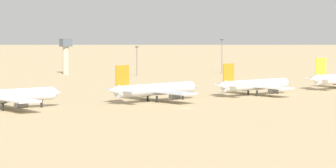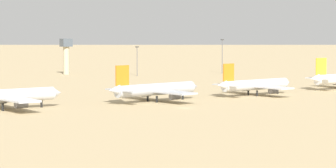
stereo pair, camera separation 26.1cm
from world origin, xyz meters
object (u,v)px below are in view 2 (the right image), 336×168
(parked_jet_navy_1, at_px, (3,96))
(light_pole_mid, at_px, (137,59))
(light_pole_west, at_px, (222,54))
(control_tower, at_px, (66,53))
(parked_jet_orange_2, at_px, (155,89))
(parked_jet_orange_3, at_px, (255,85))

(parked_jet_navy_1, height_order, light_pole_mid, light_pole_mid)
(light_pole_west, distance_m, light_pole_mid, 49.01)
(parked_jet_navy_1, distance_m, light_pole_mid, 159.01)
(control_tower, height_order, light_pole_mid, control_tower)
(parked_jet_orange_2, bearing_deg, parked_jet_orange_3, -8.38)
(parked_jet_orange_2, distance_m, light_pole_west, 154.99)
(parked_jet_orange_3, bearing_deg, parked_jet_orange_2, 174.43)
(control_tower, distance_m, light_pole_west, 81.86)
(parked_jet_navy_1, distance_m, parked_jet_orange_3, 94.25)
(parked_jet_navy_1, height_order, parked_jet_orange_3, parked_jet_navy_1)
(control_tower, relative_size, light_pole_mid, 1.25)
(light_pole_mid, bearing_deg, parked_jet_navy_1, -133.58)
(parked_jet_navy_1, height_order, parked_jet_orange_2, parked_jet_navy_1)
(control_tower, xyz_separation_m, light_pole_west, (73.82, -35.35, -0.89))
(light_pole_mid, bearing_deg, parked_jet_orange_2, -116.27)
(parked_jet_orange_2, height_order, light_pole_mid, light_pole_mid)
(parked_jet_orange_2, xyz_separation_m, light_pole_mid, (57.79, 117.12, 4.49))
(parked_jet_orange_2, relative_size, control_tower, 2.06)
(parked_jet_navy_1, relative_size, light_pole_mid, 2.63)
(parked_jet_orange_2, distance_m, light_pole_mid, 130.68)
(parked_jet_orange_2, bearing_deg, light_pole_west, 37.00)
(control_tower, bearing_deg, light_pole_west, -25.59)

